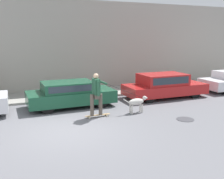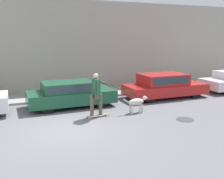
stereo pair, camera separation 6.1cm
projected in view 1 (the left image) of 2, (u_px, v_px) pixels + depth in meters
ground_plane at (67, 131)px, 8.88m from camera, size 36.00×36.00×0.00m
back_wall at (39, 47)px, 14.54m from camera, size 32.00×0.30×5.22m
sidewalk_curb at (44, 97)px, 13.82m from camera, size 30.00×2.36×0.10m
parked_car_1 at (70, 94)px, 11.92m from camera, size 3.93×1.78×1.16m
parked_car_2 at (164, 86)px, 13.75m from camera, size 4.34×1.76×1.26m
dog at (137, 102)px, 10.97m from camera, size 1.16×0.34×0.68m
skateboarder at (96, 93)px, 10.25m from camera, size 2.63×0.61×1.76m
manhole_cover at (185, 119)px, 10.14m from camera, size 0.68×0.68×0.01m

